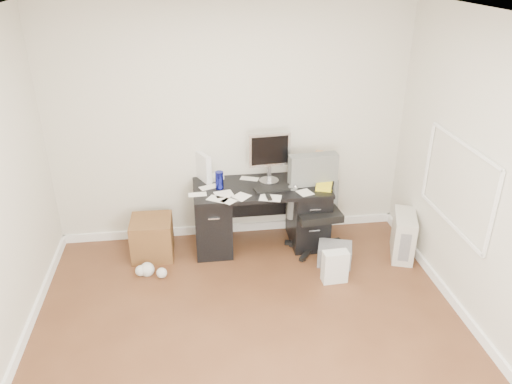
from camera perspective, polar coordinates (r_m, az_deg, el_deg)
The scene contains 18 objects.
ground at distance 4.55m, azimuth -0.25°, elevation -17.18°, with size 4.00×4.00×0.00m, color #4D2B18.
room_shell at distance 3.65m, azimuth 0.14°, elevation 2.54°, with size 4.02×4.02×2.71m.
desk at distance 5.68m, azimuth 0.58°, elevation -2.52°, with size 1.50×0.70×0.75m.
loose_papers at distance 5.46m, azimuth -1.41°, elevation 0.33°, with size 1.10×0.60×0.00m, color silver, non-canonical shape.
lcd_monitor at distance 5.52m, azimuth 1.52°, elevation 3.95°, with size 0.46×0.26×0.58m, color #B5B5B9, non-canonical shape.
keyboard at distance 5.44m, azimuth 2.00°, elevation 0.35°, with size 0.41×0.14×0.02m, color black.
computer_mouse at distance 5.46m, azimuth 4.52°, elevation 0.58°, with size 0.05×0.05×0.05m, color #B5B5B9.
travel_mug at distance 5.44m, azimuth -4.20°, elevation 1.34°, with size 0.09×0.09×0.20m, color navy.
white_binder at distance 5.64m, azimuth -6.03°, elevation 2.84°, with size 0.13×0.28×0.32m, color white.
magazine_file at distance 5.78m, azimuth 7.08°, elevation 3.13°, with size 0.12×0.23×0.27m, color #A87C51.
pen_cup at distance 5.73m, azimuth 4.97°, elevation 2.77°, with size 0.09×0.09×0.23m, color brown, non-canonical shape.
yellow_book at distance 5.54m, azimuth 7.87°, elevation 0.71°, with size 0.18×0.23×0.04m, color yellow.
paper_remote at distance 5.26m, azimuth 1.65°, elevation -0.59°, with size 0.23×0.18×0.02m, color silver, non-canonical shape.
office_chair at distance 5.56m, azimuth 6.93°, elevation -1.68°, with size 0.62×0.62×1.10m, color #525552, non-canonical shape.
pc_tower at distance 5.80m, azimuth 16.49°, elevation -4.78°, with size 0.22×0.50×0.50m, color beige.
shopping_bag at distance 5.25m, azimuth 9.01°, elevation -8.42°, with size 0.26×0.18×0.35m, color silver.
wicker_basket at distance 5.70m, azimuth -11.77°, elevation -5.11°, with size 0.45×0.45×0.45m, color #4F3717.
desk_printer at distance 5.57m, azimuth 8.97°, elevation -7.02°, with size 0.36×0.30×0.21m, color slate.
Camera 1 is at (-0.43, -3.29, 3.11)m, focal length 35.00 mm.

